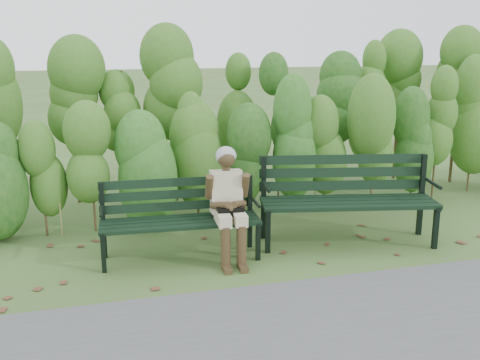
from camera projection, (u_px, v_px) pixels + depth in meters
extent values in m
plane|color=#3C5124|center=(248.00, 251.00, 6.42)|extent=(80.00, 80.00, 0.00)
cube|color=#474749|center=(327.00, 350.00, 4.36)|extent=(60.00, 2.50, 0.01)
cylinder|color=#47381E|center=(2.00, 204.00, 6.83)|extent=(0.03, 0.03, 0.80)
cylinder|color=#47381E|center=(54.00, 200.00, 6.99)|extent=(0.03, 0.03, 0.80)
ellipsoid|color=#355E1D|center=(50.00, 150.00, 6.83)|extent=(0.64, 0.64, 1.44)
cylinder|color=#47381E|center=(105.00, 197.00, 7.14)|extent=(0.03, 0.03, 0.80)
ellipsoid|color=#355E1D|center=(102.00, 147.00, 6.99)|extent=(0.64, 0.64, 1.44)
cylinder|color=#47381E|center=(153.00, 193.00, 7.30)|extent=(0.03, 0.03, 0.80)
ellipsoid|color=#355E1D|center=(151.00, 145.00, 7.14)|extent=(0.64, 0.64, 1.44)
cylinder|color=#47381E|center=(199.00, 190.00, 7.46)|extent=(0.03, 0.03, 0.80)
ellipsoid|color=#355E1D|center=(198.00, 143.00, 7.30)|extent=(0.64, 0.64, 1.44)
cylinder|color=#47381E|center=(243.00, 187.00, 7.61)|extent=(0.03, 0.03, 0.80)
ellipsoid|color=#355E1D|center=(243.00, 141.00, 7.46)|extent=(0.64, 0.64, 1.44)
cylinder|color=#47381E|center=(286.00, 184.00, 7.77)|extent=(0.03, 0.03, 0.80)
ellipsoid|color=#355E1D|center=(287.00, 138.00, 7.61)|extent=(0.64, 0.64, 1.44)
cylinder|color=#47381E|center=(326.00, 181.00, 7.93)|extent=(0.03, 0.03, 0.80)
ellipsoid|color=#355E1D|center=(328.00, 136.00, 7.77)|extent=(0.64, 0.64, 1.44)
cylinder|color=#47381E|center=(366.00, 178.00, 8.08)|extent=(0.03, 0.03, 0.80)
ellipsoid|color=#355E1D|center=(368.00, 134.00, 7.93)|extent=(0.64, 0.64, 1.44)
cylinder|color=#47381E|center=(403.00, 176.00, 8.24)|extent=(0.03, 0.03, 0.80)
ellipsoid|color=#355E1D|center=(407.00, 133.00, 8.08)|extent=(0.64, 0.64, 1.44)
cylinder|color=#47381E|center=(440.00, 173.00, 8.40)|extent=(0.03, 0.03, 0.80)
ellipsoid|color=#355E1D|center=(443.00, 131.00, 8.24)|extent=(0.64, 0.64, 1.44)
cylinder|color=#47381E|center=(475.00, 171.00, 8.55)|extent=(0.03, 0.03, 0.80)
ellipsoid|color=#355E1D|center=(479.00, 129.00, 8.40)|extent=(0.64, 0.64, 1.44)
cylinder|color=#47381E|center=(15.00, 173.00, 7.74)|extent=(0.04, 0.04, 1.10)
ellipsoid|color=#1C4B17|center=(9.00, 110.00, 7.53)|extent=(0.70, 0.70, 1.98)
cylinder|color=#47381E|center=(73.00, 170.00, 7.94)|extent=(0.04, 0.04, 1.10)
ellipsoid|color=#1C4B17|center=(68.00, 108.00, 7.73)|extent=(0.70, 0.70, 1.98)
cylinder|color=#47381E|center=(128.00, 167.00, 8.14)|extent=(0.04, 0.04, 1.10)
ellipsoid|color=#1C4B17|center=(125.00, 106.00, 7.92)|extent=(0.70, 0.70, 1.98)
cylinder|color=#47381E|center=(181.00, 164.00, 8.33)|extent=(0.04, 0.04, 1.10)
ellipsoid|color=#1C4B17|center=(179.00, 104.00, 8.12)|extent=(0.70, 0.70, 1.98)
cylinder|color=#47381E|center=(230.00, 161.00, 8.53)|extent=(0.04, 0.04, 1.10)
ellipsoid|color=#1C4B17|center=(230.00, 103.00, 8.32)|extent=(0.70, 0.70, 1.98)
cylinder|color=#47381E|center=(278.00, 158.00, 8.73)|extent=(0.04, 0.04, 1.10)
ellipsoid|color=#1C4B17|center=(279.00, 101.00, 8.51)|extent=(0.70, 0.70, 1.98)
cylinder|color=#47381E|center=(324.00, 155.00, 8.92)|extent=(0.04, 0.04, 1.10)
ellipsoid|color=#1C4B17|center=(326.00, 100.00, 8.71)|extent=(0.70, 0.70, 1.98)
cylinder|color=#47381E|center=(368.00, 153.00, 9.12)|extent=(0.04, 0.04, 1.10)
ellipsoid|color=#1C4B17|center=(371.00, 99.00, 8.91)|extent=(0.70, 0.70, 1.98)
cylinder|color=#47381E|center=(409.00, 151.00, 9.32)|extent=(0.04, 0.04, 1.10)
ellipsoid|color=#1C4B17|center=(413.00, 97.00, 9.10)|extent=(0.70, 0.70, 1.98)
cylinder|color=#47381E|center=(449.00, 148.00, 9.52)|extent=(0.04, 0.04, 1.10)
ellipsoid|color=#1C4B17|center=(454.00, 96.00, 9.30)|extent=(0.70, 0.70, 1.98)
cube|color=brown|center=(145.00, 254.00, 6.32)|extent=(0.11, 0.11, 0.01)
cube|color=brown|center=(100.00, 249.00, 6.47)|extent=(0.11, 0.11, 0.01)
cube|color=brown|center=(63.00, 264.00, 6.02)|extent=(0.10, 0.11, 0.01)
cube|color=brown|center=(436.00, 268.00, 5.93)|extent=(0.11, 0.10, 0.01)
cube|color=brown|center=(390.00, 272.00, 5.82)|extent=(0.11, 0.10, 0.01)
cube|color=brown|center=(404.00, 248.00, 6.48)|extent=(0.11, 0.10, 0.01)
cube|color=brown|center=(195.00, 288.00, 5.46)|extent=(0.11, 0.10, 0.01)
cube|color=brown|center=(400.00, 273.00, 5.80)|extent=(0.11, 0.11, 0.01)
cube|color=brown|center=(223.00, 247.00, 6.53)|extent=(0.09, 0.07, 0.01)
cube|color=brown|center=(451.00, 263.00, 6.06)|extent=(0.11, 0.10, 0.01)
cube|color=brown|center=(138.00, 239.00, 6.77)|extent=(0.09, 0.07, 0.01)
cube|color=brown|center=(175.00, 280.00, 5.63)|extent=(0.08, 0.10, 0.01)
cube|color=brown|center=(7.00, 258.00, 6.18)|extent=(0.10, 0.09, 0.01)
cube|color=brown|center=(250.00, 242.00, 6.67)|extent=(0.11, 0.10, 0.01)
cube|color=brown|center=(86.00, 274.00, 5.77)|extent=(0.11, 0.11, 0.01)
cube|color=brown|center=(147.00, 260.00, 6.13)|extent=(0.11, 0.11, 0.01)
cube|color=brown|center=(163.00, 309.00, 5.02)|extent=(0.11, 0.11, 0.01)
cube|color=brown|center=(134.00, 237.00, 6.84)|extent=(0.11, 0.10, 0.01)
cube|color=brown|center=(133.00, 289.00, 5.42)|extent=(0.08, 0.10, 0.01)
cube|color=brown|center=(340.00, 254.00, 6.30)|extent=(0.11, 0.11, 0.01)
cube|color=brown|center=(393.00, 237.00, 6.84)|extent=(0.10, 0.09, 0.01)
cube|color=brown|center=(13.00, 313.00, 4.95)|extent=(0.11, 0.11, 0.01)
cube|color=brown|center=(202.00, 291.00, 5.38)|extent=(0.07, 0.09, 0.01)
cube|color=brown|center=(117.00, 244.00, 6.63)|extent=(0.08, 0.10, 0.01)
cube|color=brown|center=(262.00, 283.00, 5.57)|extent=(0.11, 0.09, 0.01)
cube|color=brown|center=(40.00, 245.00, 6.57)|extent=(0.11, 0.11, 0.01)
cube|color=brown|center=(85.00, 258.00, 6.20)|extent=(0.11, 0.11, 0.01)
cube|color=brown|center=(218.00, 228.00, 7.18)|extent=(0.11, 0.11, 0.01)
cube|color=brown|center=(159.00, 255.00, 6.29)|extent=(0.11, 0.11, 0.01)
cube|color=black|center=(182.00, 227.00, 5.89)|extent=(1.72, 0.21, 0.04)
cube|color=black|center=(181.00, 224.00, 6.01)|extent=(1.72, 0.21, 0.04)
cube|color=black|center=(180.00, 220.00, 6.12)|extent=(1.72, 0.21, 0.04)
cube|color=black|center=(179.00, 217.00, 6.23)|extent=(1.72, 0.21, 0.04)
cube|color=black|center=(178.00, 206.00, 6.29)|extent=(1.72, 0.16, 0.10)
cube|color=black|center=(177.00, 194.00, 6.27)|extent=(1.72, 0.16, 0.10)
cube|color=black|center=(177.00, 182.00, 6.25)|extent=(1.72, 0.16, 0.10)
cube|color=black|center=(103.00, 253.00, 5.77)|extent=(0.05, 0.05, 0.43)
cube|color=black|center=(103.00, 221.00, 6.11)|extent=(0.05, 0.05, 0.86)
cube|color=black|center=(103.00, 229.00, 5.91)|extent=(0.08, 0.48, 0.04)
cylinder|color=black|center=(101.00, 211.00, 5.81)|extent=(0.06, 0.36, 0.03)
cube|color=black|center=(258.00, 241.00, 6.10)|extent=(0.05, 0.05, 0.43)
cube|color=black|center=(250.00, 212.00, 6.44)|extent=(0.05, 0.05, 0.86)
cube|color=black|center=(254.00, 219.00, 6.23)|extent=(0.08, 0.48, 0.04)
cylinder|color=black|center=(255.00, 202.00, 6.14)|extent=(0.06, 0.36, 0.03)
cube|color=black|center=(353.00, 208.00, 6.32)|extent=(2.01, 0.53, 0.05)
cube|color=black|center=(350.00, 204.00, 6.45)|extent=(2.01, 0.53, 0.05)
cube|color=black|center=(347.00, 201.00, 6.59)|extent=(2.01, 0.53, 0.05)
cube|color=black|center=(344.00, 197.00, 6.72)|extent=(2.01, 0.53, 0.05)
cube|color=black|center=(342.00, 185.00, 6.79)|extent=(2.00, 0.47, 0.12)
cube|color=black|center=(343.00, 172.00, 6.77)|extent=(2.00, 0.47, 0.12)
cube|color=black|center=(343.00, 159.00, 6.75)|extent=(2.00, 0.47, 0.12)
cube|color=black|center=(268.00, 231.00, 6.30)|extent=(0.07, 0.07, 0.51)
cube|color=black|center=(263.00, 198.00, 6.71)|extent=(0.07, 0.07, 1.01)
cube|color=black|center=(266.00, 206.00, 6.46)|extent=(0.17, 0.56, 0.05)
cylinder|color=black|center=(267.00, 186.00, 6.35)|extent=(0.12, 0.42, 0.04)
cube|color=black|center=(436.00, 228.00, 6.43)|extent=(0.07, 0.07, 0.51)
cube|color=black|center=(421.00, 195.00, 6.83)|extent=(0.07, 0.07, 1.01)
cube|color=black|center=(430.00, 203.00, 6.59)|extent=(0.17, 0.56, 0.05)
cylinder|color=black|center=(433.00, 184.00, 6.47)|extent=(0.12, 0.42, 0.04)
cube|color=#B9AB8F|center=(223.00, 218.00, 5.94)|extent=(0.16, 0.40, 0.12)
cube|color=#B9AB8F|center=(238.00, 217.00, 5.97)|extent=(0.16, 0.40, 0.12)
cylinder|color=#42301B|center=(226.00, 248.00, 5.86)|extent=(0.11, 0.11, 0.47)
cylinder|color=#42301B|center=(241.00, 247.00, 5.89)|extent=(0.11, 0.11, 0.47)
cube|color=#42301B|center=(227.00, 269.00, 5.84)|extent=(0.10, 0.19, 0.06)
cube|color=#42301B|center=(243.00, 268.00, 5.87)|extent=(0.10, 0.19, 0.06)
cube|color=#B9AB8F|center=(226.00, 191.00, 6.15)|extent=(0.35, 0.26, 0.49)
cylinder|color=#42301B|center=(226.00, 169.00, 6.07)|extent=(0.08, 0.08, 0.09)
sphere|color=#42301B|center=(226.00, 158.00, 6.03)|extent=(0.20, 0.20, 0.20)
ellipsoid|color=gray|center=(226.00, 156.00, 6.04)|extent=(0.23, 0.22, 0.21)
cylinder|color=#42301B|center=(209.00, 187.00, 6.02)|extent=(0.10, 0.20, 0.29)
cylinder|color=#42301B|center=(245.00, 185.00, 6.09)|extent=(0.10, 0.20, 0.29)
cylinder|color=#42301B|center=(220.00, 205.00, 5.96)|extent=(0.21, 0.25, 0.12)
cylinder|color=#42301B|center=(239.00, 204.00, 6.00)|extent=(0.23, 0.24, 0.12)
sphere|color=#42301B|center=(230.00, 208.00, 5.93)|extent=(0.10, 0.10, 0.10)
cube|color=black|center=(230.00, 214.00, 5.96)|extent=(0.29, 0.13, 0.15)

